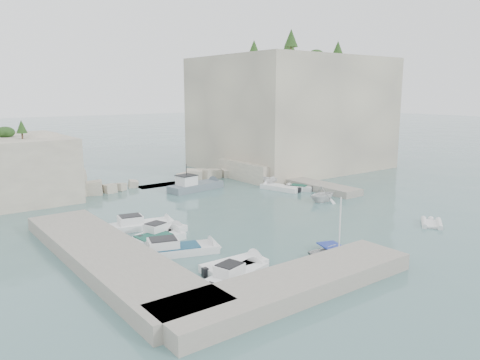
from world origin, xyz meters
TOP-DOWN VIEW (x-y plane):
  - ground at (0.00, 0.00)m, footprint 400.00×400.00m
  - cliff_east at (23.00, 23.00)m, footprint 26.00×22.00m
  - cliff_terrace at (13.00, 18.00)m, footprint 8.00×10.00m
  - quay_west at (-17.00, -1.00)m, footprint 5.00×24.00m
  - quay_south at (-10.00, -12.50)m, footprint 18.00×4.00m
  - ledge_east at (13.50, 10.00)m, footprint 3.00×16.00m
  - breakwater at (-1.00, 22.00)m, footprint 28.00×3.00m
  - motorboat_a at (-11.42, 5.55)m, footprint 6.63×3.05m
  - motorboat_b at (-10.96, 2.41)m, footprint 5.34×3.11m
  - motorboat_c at (-12.29, 1.27)m, footprint 5.61×2.40m
  - motorboat_d at (-12.18, -2.15)m, footprint 7.22×4.08m
  - motorboat_e at (-10.55, -7.31)m, footprint 4.99×2.11m
  - motorboat_f at (-11.44, -8.79)m, footprint 5.71×3.01m
  - rowboat at (-2.89, -9.91)m, footprint 5.25×4.40m
  - inflatable_dinghy at (10.20, -9.47)m, footprint 3.67×3.19m
  - tender_east_a at (9.05, 2.88)m, footprint 3.75×3.25m
  - tender_east_b at (11.39, 8.98)m, footprint 2.84×4.10m
  - tender_east_c at (9.57, 10.29)m, footprint 3.17×5.89m
  - tender_east_d at (10.90, 12.94)m, footprint 4.83×2.70m
  - work_boat at (1.15, 16.54)m, footprint 8.17×3.42m
  - rowboat_mast at (-2.89, -9.91)m, footprint 0.10×0.10m
  - vegetation at (17.83, 24.40)m, footprint 53.48×13.88m

SIDE VIEW (x-z plane):
  - ground at x=0.00m, z-range 0.00..0.00m
  - motorboat_a at x=-11.42m, z-range -0.70..0.70m
  - motorboat_b at x=-10.96m, z-range -0.70..0.70m
  - motorboat_c at x=-12.29m, z-range -0.35..0.35m
  - motorboat_d at x=-12.18m, z-range -0.70..0.70m
  - motorboat_e at x=-10.55m, z-range -0.35..0.35m
  - motorboat_f at x=-11.44m, z-range -0.70..0.70m
  - rowboat at x=-2.89m, z-range -0.47..0.47m
  - inflatable_dinghy at x=10.20m, z-range -0.22..0.22m
  - tender_east_a at x=9.05m, z-range -0.98..0.98m
  - tender_east_b at x=11.39m, z-range -0.35..0.35m
  - tender_east_c at x=9.57m, z-range -0.35..0.35m
  - tender_east_d at x=10.90m, z-range -0.88..0.88m
  - work_boat at x=1.15m, z-range -1.10..1.10m
  - ledge_east at x=13.50m, z-range 0.00..0.80m
  - quay_west at x=-17.00m, z-range 0.00..1.10m
  - quay_south at x=-10.00m, z-range 0.00..1.10m
  - breakwater at x=-1.00m, z-range 0.00..1.40m
  - cliff_terrace at x=13.00m, z-range 0.00..2.50m
  - rowboat_mast at x=-2.89m, z-range 0.47..4.67m
  - cliff_east at x=23.00m, z-range 0.00..17.00m
  - vegetation at x=17.83m, z-range 11.23..24.63m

